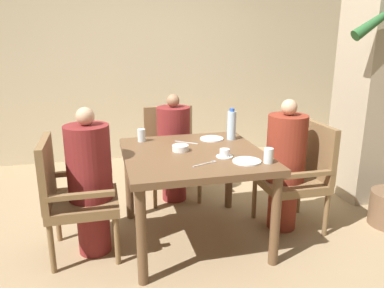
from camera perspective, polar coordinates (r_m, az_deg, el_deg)
ground_plane at (r=3.16m, az=0.25°, el=-14.07°), size 16.00×16.00×0.00m
wall_back at (r=5.02m, az=-6.41°, el=13.78°), size 8.00×0.06×2.80m
pillar_stone at (r=4.07m, az=26.39°, el=11.08°), size 0.54×0.54×2.70m
dining_table at (r=2.89m, az=0.26°, el=-3.03°), size 1.06×1.10×0.73m
chair_left_side at (r=2.88m, az=-17.95°, el=-7.17°), size 0.51×0.51×0.90m
diner_in_left_chair at (r=2.84m, az=-15.25°, el=-5.43°), size 0.32×0.32×1.12m
chair_far_side at (r=3.81m, az=-3.20°, el=-0.72°), size 0.51×0.51×0.90m
diner_in_far_chair at (r=3.67m, az=-2.80°, el=-0.46°), size 0.32×0.32×1.07m
chair_right_side at (r=3.28m, az=16.09°, el=-4.15°), size 0.51×0.51×0.90m
diner_in_right_chair at (r=3.19m, az=14.00°, el=-3.02°), size 0.32×0.32×1.11m
plate_main_left at (r=2.67m, az=8.35°, el=-2.61°), size 0.20×0.20×0.01m
plate_main_right at (r=3.23m, az=3.03°, el=0.81°), size 0.20×0.20×0.01m
teacup_with_saucer at (r=2.76m, az=4.99°, el=-1.47°), size 0.12×0.12×0.06m
bowl_small at (r=2.89m, az=-1.78°, el=-0.62°), size 0.13×0.13×0.05m
water_bottle at (r=3.21m, az=6.06°, el=2.90°), size 0.08×0.08×0.27m
glass_tall_near at (r=2.66m, az=11.59°, el=-1.75°), size 0.07×0.07×0.11m
glass_tall_mid at (r=3.17m, az=-7.72°, el=1.32°), size 0.07×0.07×0.11m
salt_shaker at (r=3.41m, az=5.61°, el=2.20°), size 0.03×0.03×0.08m
pepper_shaker at (r=3.43m, az=6.23°, el=2.20°), size 0.03×0.03×0.08m
fork_beside_plate at (r=2.61m, az=2.29°, el=-2.96°), size 0.19×0.09×0.00m
knife_beside_plate at (r=3.12m, az=-0.67°, el=0.23°), size 0.17×0.14×0.00m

